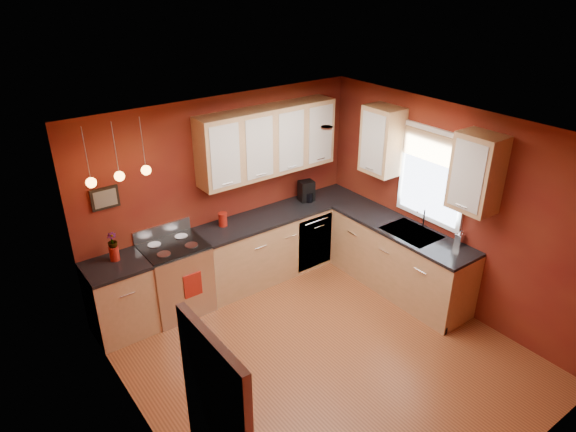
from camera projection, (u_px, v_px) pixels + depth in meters
floor at (323, 356)px, 5.88m from camera, size 4.20×4.20×0.00m
ceiling at (331, 138)px, 4.73m from camera, size 4.00×4.20×0.02m
wall_back at (224, 193)px, 6.82m from camera, size 4.00×0.02×2.60m
wall_front at (511, 376)px, 3.80m from camera, size 4.00×0.02×2.60m
wall_left at (143, 333)px, 4.24m from camera, size 0.02×4.20×2.60m
wall_right at (449, 209)px, 6.38m from camera, size 0.02×4.20×2.60m
base_cabinets_back_left at (120, 300)px, 6.10m from camera, size 0.70×0.60×0.90m
base_cabinets_back_right at (282, 242)px, 7.37m from camera, size 2.54×0.60×0.90m
base_cabinets_right at (399, 260)px, 6.92m from camera, size 0.60×2.10×0.90m
counter_back_left at (115, 266)px, 5.89m from camera, size 0.70×0.62×0.04m
counter_back_right at (282, 212)px, 7.16m from camera, size 2.54×0.62×0.04m
counter_right at (402, 229)px, 6.71m from camera, size 0.62×2.10×0.04m
gas_range at (177, 278)px, 6.48m from camera, size 0.76×0.64×1.11m
dishwasher_front at (315, 242)px, 7.36m from camera, size 0.60×0.02×0.80m
sink at (411, 234)px, 6.60m from camera, size 0.50×0.70×0.33m
window at (433, 173)px, 6.41m from camera, size 0.06×1.02×1.22m
upper_cabinets_back at (268, 141)px, 6.73m from camera, size 2.00×0.35×0.90m
upper_cabinets_right at (426, 155)px, 6.23m from camera, size 0.35×1.95×0.90m
wall_picture at (105, 198)px, 5.82m from camera, size 0.32×0.03×0.26m
pendant_lights at (119, 176)px, 5.48m from camera, size 0.71×0.11×0.66m
red_canister at (223, 219)px, 6.72m from camera, size 0.12×0.12×0.18m
red_vase at (114, 253)px, 5.94m from camera, size 0.11×0.11×0.18m
flowers at (112, 241)px, 5.87m from camera, size 0.14×0.14×0.19m
coffee_maker at (307, 192)px, 7.42m from camera, size 0.24×0.23×0.30m
soap_pump at (460, 237)px, 6.28m from camera, size 0.09×0.10×0.20m
dish_towel at (193, 285)px, 6.26m from camera, size 0.23×0.02×0.32m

